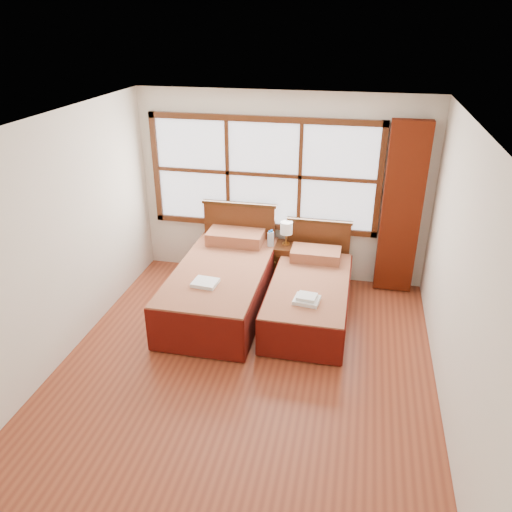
# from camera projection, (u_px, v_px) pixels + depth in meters

# --- Properties ---
(floor) EXTENTS (4.50, 4.50, 0.00)m
(floor) POSITION_uv_depth(u_px,v_px,m) (245.00, 367.00, 5.42)
(floor) COLOR brown
(floor) RESTS_ON ground
(ceiling) EXTENTS (4.50, 4.50, 0.00)m
(ceiling) POSITION_uv_depth(u_px,v_px,m) (242.00, 124.00, 4.28)
(ceiling) COLOR white
(ceiling) RESTS_ON wall_back
(wall_back) EXTENTS (4.00, 0.00, 4.00)m
(wall_back) POSITION_uv_depth(u_px,v_px,m) (282.00, 189.00, 6.83)
(wall_back) COLOR silver
(wall_back) RESTS_ON floor
(wall_left) EXTENTS (0.00, 4.50, 4.50)m
(wall_left) POSITION_uv_depth(u_px,v_px,m) (59.00, 242.00, 5.23)
(wall_left) COLOR silver
(wall_left) RESTS_ON floor
(wall_right) EXTENTS (0.00, 4.50, 4.50)m
(wall_right) POSITION_uv_depth(u_px,v_px,m) (461.00, 280.00, 4.48)
(wall_right) COLOR silver
(wall_right) RESTS_ON floor
(window) EXTENTS (3.16, 0.06, 1.56)m
(window) POSITION_uv_depth(u_px,v_px,m) (263.00, 174.00, 6.76)
(window) COLOR white
(window) RESTS_ON wall_back
(curtain) EXTENTS (0.50, 0.16, 2.30)m
(curtain) POSITION_uv_depth(u_px,v_px,m) (401.00, 210.00, 6.46)
(curtain) COLOR #5C1909
(curtain) RESTS_ON wall_back
(bed_left) EXTENTS (1.13, 2.18, 1.10)m
(bed_left) POSITION_uv_depth(u_px,v_px,m) (223.00, 283.00, 6.43)
(bed_left) COLOR #3D200C
(bed_left) RESTS_ON floor
(bed_right) EXTENTS (0.97, 1.99, 0.93)m
(bed_right) POSITION_uv_depth(u_px,v_px,m) (310.00, 295.00, 6.24)
(bed_right) COLOR #3D200C
(bed_right) RESTS_ON floor
(nightstand) EXTENTS (0.43, 0.43, 0.58)m
(nightstand) POSITION_uv_depth(u_px,v_px,m) (278.00, 263.00, 7.05)
(nightstand) COLOR #4E2611
(nightstand) RESTS_ON floor
(towels_left) EXTENTS (0.30, 0.27, 0.04)m
(towels_left) POSITION_uv_depth(u_px,v_px,m) (205.00, 283.00, 5.87)
(towels_left) COLOR white
(towels_left) RESTS_ON bed_left
(towels_right) EXTENTS (0.31, 0.28, 0.08)m
(towels_right) POSITION_uv_depth(u_px,v_px,m) (307.00, 299.00, 5.67)
(towels_right) COLOR white
(towels_right) RESTS_ON bed_right
(lamp) EXTENTS (0.17, 0.17, 0.33)m
(lamp) POSITION_uv_depth(u_px,v_px,m) (286.00, 229.00, 6.83)
(lamp) COLOR gold
(lamp) RESTS_ON nightstand
(bottle_near) EXTENTS (0.06, 0.06, 0.23)m
(bottle_near) POSITION_uv_depth(u_px,v_px,m) (270.00, 240.00, 6.81)
(bottle_near) COLOR silver
(bottle_near) RESTS_ON nightstand
(bottle_far) EXTENTS (0.06, 0.06, 0.24)m
(bottle_far) POSITION_uv_depth(u_px,v_px,m) (272.00, 239.00, 6.81)
(bottle_far) COLOR silver
(bottle_far) RESTS_ON nightstand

